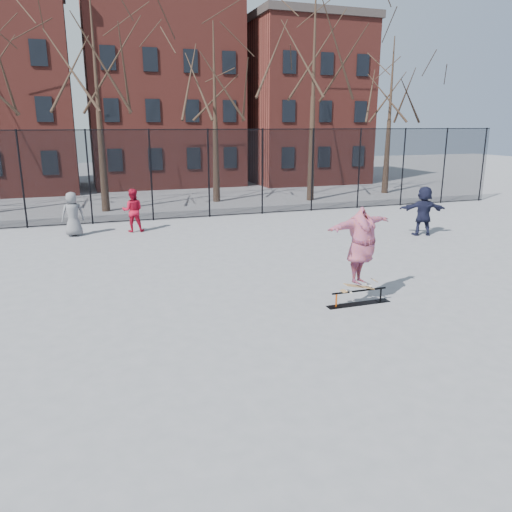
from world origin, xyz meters
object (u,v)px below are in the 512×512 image
object	(u,v)px
skater	(361,249)
bystander_grey	(73,214)
bystander_red	(133,210)
bystander_navy	(423,211)
skateboard	(359,288)
skate_rail	(359,299)

from	to	relation	value
skater	bystander_grey	world-z (taller)	skater
bystander_red	bystander_navy	distance (m)	11.40
bystander_navy	bystander_red	bearing A→B (deg)	-4.27
skateboard	bystander_navy	world-z (taller)	bystander_navy
skater	bystander_grey	xyz separation A→B (m)	(-6.51, 10.24, -0.51)
skate_rail	bystander_navy	bearing A→B (deg)	43.58
skater	bystander_grey	distance (m)	12.14
skate_rail	skater	distance (m)	1.23
skate_rail	skateboard	bearing A→B (deg)	-180.00
skate_rail	bystander_red	distance (m)	11.18
skateboard	bystander_red	world-z (taller)	bystander_red
bystander_navy	skater	bearing A→B (deg)	61.60
skate_rail	bystander_grey	world-z (taller)	bystander_grey
bystander_grey	bystander_red	world-z (taller)	bystander_red
bystander_grey	skater	bearing A→B (deg)	114.13
bystander_grey	bystander_navy	bearing A→B (deg)	153.30
skater	bystander_red	bearing A→B (deg)	88.62
bystander_red	bystander_navy	world-z (taller)	bystander_navy
skateboard	skate_rail	bearing A→B (deg)	0.00
skateboard	bystander_grey	xyz separation A→B (m)	(-6.51, 10.24, 0.45)
skateboard	bystander_red	distance (m)	11.16
skate_rail	bystander_navy	world-z (taller)	bystander_navy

